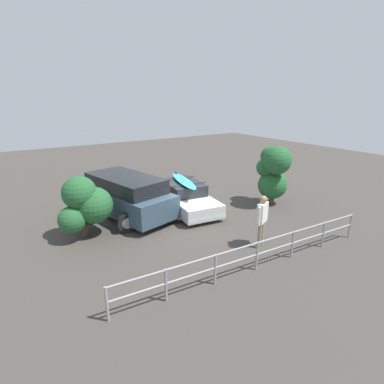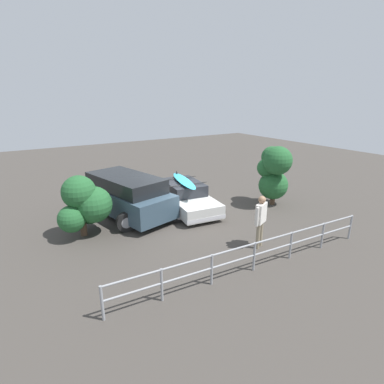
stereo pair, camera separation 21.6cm
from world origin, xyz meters
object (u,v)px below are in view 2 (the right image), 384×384
at_px(bush_near_left, 273,175).
at_px(bush_near_right, 86,204).
at_px(sedan_car, 185,196).
at_px(person_bystander, 261,217).
at_px(suv_car, 126,195).

relative_size(bush_near_left, bush_near_right, 1.24).
relative_size(sedan_car, person_bystander, 2.47).
xyz_separation_m(person_bystander, bush_near_right, (4.68, -4.01, 0.11)).
height_order(person_bystander, bush_near_right, bush_near_right).
bearing_deg(bush_near_right, suv_car, -149.46).
distance_m(suv_car, bush_near_right, 2.23).
distance_m(person_bystander, bush_near_right, 6.17).
bearing_deg(bush_near_left, person_bystander, 38.67).
bearing_deg(bush_near_left, sedan_car, -25.15).
xyz_separation_m(sedan_car, person_bystander, (-0.25, 4.54, 0.51)).
relative_size(person_bystander, bush_near_left, 0.64).
relative_size(suv_car, bush_near_left, 1.73).
xyz_separation_m(sedan_car, bush_near_right, (4.43, 0.52, 0.62)).
bearing_deg(sedan_car, bush_near_left, 154.85).
relative_size(sedan_car, bush_near_right, 1.98).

